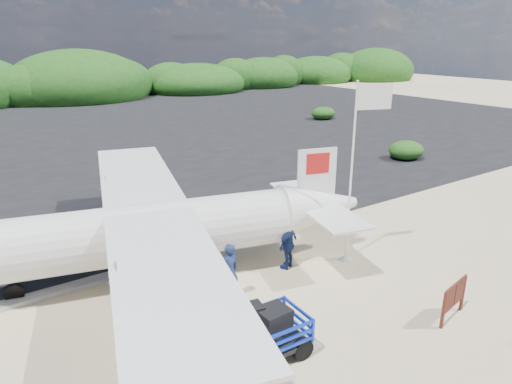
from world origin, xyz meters
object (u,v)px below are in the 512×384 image
(crew_b, at_px, (271,211))
(crew_c, at_px, (288,243))
(signboard, at_px, (451,319))
(baggage_cart, at_px, (259,360))
(aircraft_large, at_px, (298,139))
(crew_a, at_px, (229,272))
(flagpole, at_px, (345,260))

(crew_b, bearing_deg, crew_c, 71.43)
(signboard, xyz_separation_m, crew_b, (-0.62, 8.16, 0.90))
(signboard, bearing_deg, baggage_cart, 153.44)
(crew_b, xyz_separation_m, aircraft_large, (12.64, 13.81, -0.90))
(signboard, xyz_separation_m, crew_c, (-2.06, 5.15, 0.94))
(baggage_cart, distance_m, aircraft_large, 26.96)
(baggage_cart, relative_size, aircraft_large, 0.16)
(crew_b, xyz_separation_m, crew_c, (-1.44, -3.01, 0.04))
(baggage_cart, bearing_deg, crew_a, 75.51)
(flagpole, height_order, crew_c, flagpole)
(flagpole, xyz_separation_m, signboard, (-0.09, -4.44, 0.00))
(crew_b, distance_m, crew_c, 3.34)
(crew_a, height_order, crew_c, crew_a)
(flagpole, xyz_separation_m, crew_a, (-4.93, 0.08, 0.95))
(flagpole, height_order, aircraft_large, flagpole)
(baggage_cart, height_order, crew_a, crew_a)
(baggage_cart, relative_size, signboard, 1.83)
(signboard, height_order, crew_b, crew_b)
(signboard, height_order, crew_a, crew_a)
(crew_c, bearing_deg, aircraft_large, -153.78)
(baggage_cart, xyz_separation_m, crew_b, (5.07, 6.52, 0.90))
(flagpole, distance_m, signboard, 4.44)
(baggage_cart, distance_m, signboard, 5.92)
(crew_a, distance_m, crew_b, 5.57)
(signboard, relative_size, crew_a, 0.78)
(crew_c, bearing_deg, crew_a, -11.04)
(crew_b, height_order, aircraft_large, aircraft_large)
(signboard, height_order, crew_c, crew_c)
(crew_a, bearing_deg, aircraft_large, -142.43)
(baggage_cart, distance_m, flagpole, 6.42)
(crew_c, bearing_deg, crew_b, -139.36)
(signboard, bearing_deg, crew_c, 101.30)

